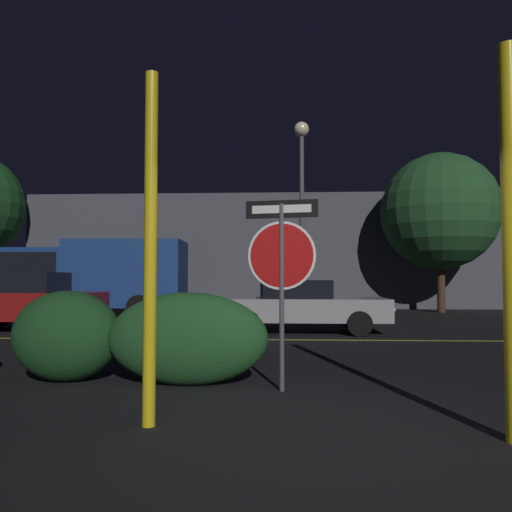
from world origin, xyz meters
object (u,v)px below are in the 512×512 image
stop_sign (282,256)px  hedge_bush_2 (188,339)px  passing_car_2 (301,306)px  yellow_pole_left (150,247)px  street_lamp (302,181)px  yellow_pole_right (512,240)px  hedge_bush_1 (67,336)px  passing_car_1 (27,302)px  tree_1 (440,211)px  delivery_truck (90,275)px

stop_sign → hedge_bush_2: size_ratio=1.12×
passing_car_2 → yellow_pole_left: bearing=-11.2°
passing_car_2 → street_lamp: (0.21, 4.14, 4.02)m
yellow_pole_right → hedge_bush_1: (-4.81, 2.28, -1.09)m
yellow_pole_left → passing_car_1: bearing=123.3°
passing_car_2 → street_lamp: 5.77m
hedge_bush_1 → tree_1: (9.40, 13.97, 3.50)m
yellow_pole_left → hedge_bush_1: bearing=129.9°
passing_car_2 → hedge_bush_1: bearing=-27.6°
yellow_pole_left → passing_car_2: size_ratio=0.76×
yellow_pole_left → passing_car_1: yellow_pole_left is taller
passing_car_1 → tree_1: 15.62m
stop_sign → hedge_bush_2: stop_sign is taller
stop_sign → street_lamp: bearing=96.1°
hedge_bush_2 → tree_1: tree_1 is taller
yellow_pole_right → hedge_bush_2: size_ratio=1.63×
yellow_pole_right → hedge_bush_1: size_ratio=2.34×
passing_car_2 → tree_1: (5.99, 7.70, 3.43)m
tree_1 → hedge_bush_2: bearing=-118.7°
yellow_pole_left → tree_1: tree_1 is taller
street_lamp → passing_car_1: bearing=-151.5°
hedge_bush_1 → hedge_bush_2: size_ratio=0.70×
delivery_truck → yellow_pole_right: bearing=-148.4°
yellow_pole_right → delivery_truck: (-8.56, 12.79, -0.19)m
passing_car_2 → passing_car_1: bearing=-89.7°
passing_car_1 → delivery_truck: size_ratio=0.62×
yellow_pole_right → hedge_bush_2: 3.95m
hedge_bush_2 → delivery_truck: 12.00m
tree_1 → delivery_truck: bearing=-165.3°
hedge_bush_2 → tree_1: 16.49m
yellow_pole_right → hedge_bush_2: bearing=146.2°
delivery_truck → tree_1: tree_1 is taller
hedge_bush_1 → tree_1: size_ratio=0.22×
yellow_pole_left → tree_1: size_ratio=0.52×
stop_sign → delivery_truck: bearing=131.2°
yellow_pole_right → passing_car_1: bearing=135.0°
yellow_pole_right → delivery_truck: 15.39m
delivery_truck → passing_car_2: bearing=-122.8°
hedge_bush_1 → passing_car_1: passing_car_1 is taller
passing_car_1 → yellow_pole_right: bearing=-135.6°
delivery_truck → passing_car_1: bearing=176.8°
passing_car_2 → delivery_truck: delivery_truck is taller
passing_car_2 → delivery_truck: bearing=-119.7°
yellow_pole_left → hedge_bush_2: 2.08m
stop_sign → yellow_pole_left: yellow_pole_left is taller
hedge_bush_2 → delivery_truck: size_ratio=0.33×
yellow_pole_left → street_lamp: 12.87m
yellow_pole_right → street_lamp: 13.08m
passing_car_1 → hedge_bush_2: bearing=-140.5°
yellow_pole_left → passing_car_2: (1.79, 8.21, -0.99)m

